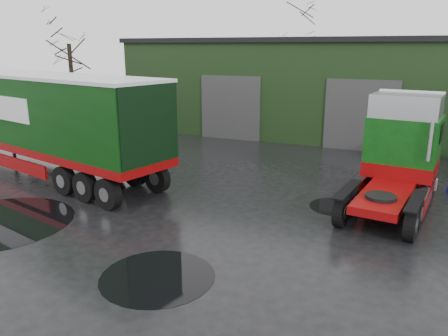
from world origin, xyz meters
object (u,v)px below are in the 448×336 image
at_px(warehouse, 374,86).
at_px(hero_tractor, 394,156).
at_px(trailer_left, 39,124).
at_px(tree_back_a, 298,58).
at_px(tree_left, 71,69).

relative_size(warehouse, hero_tractor, 4.89).
xyz_separation_m(warehouse, trailer_left, (-12.90, -16.87, -0.84)).
height_order(warehouse, hero_tractor, warehouse).
distance_m(trailer_left, tree_back_a, 27.42).
height_order(trailer_left, tree_back_a, tree_back_a).
bearing_deg(hero_tractor, tree_back_a, 118.82).
relative_size(tree_left, tree_back_a, 0.89).
bearing_deg(warehouse, tree_left, -157.17).
relative_size(hero_tractor, tree_back_a, 0.70).
bearing_deg(warehouse, tree_back_a, 128.66).
bearing_deg(tree_back_a, warehouse, -51.34).
relative_size(trailer_left, tree_left, 1.76).
xyz_separation_m(trailer_left, tree_left, (-6.10, 8.87, 1.93)).
distance_m(hero_tractor, tree_back_a, 27.65).
height_order(warehouse, tree_left, tree_left).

